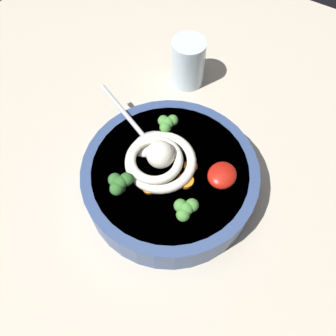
% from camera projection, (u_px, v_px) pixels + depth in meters
% --- Properties ---
extents(table_slab, '(1.23, 1.23, 0.04)m').
position_uv_depth(table_slab, '(170.00, 192.00, 0.62)').
color(table_slab, '#BCB29E').
rests_on(table_slab, ground).
extents(soup_bowl, '(0.28, 0.28, 0.06)m').
position_uv_depth(soup_bowl, '(168.00, 177.00, 0.57)').
color(soup_bowl, '#334775').
rests_on(soup_bowl, table_slab).
extents(noodle_pile, '(0.12, 0.12, 0.05)m').
position_uv_depth(noodle_pile, '(159.00, 160.00, 0.54)').
color(noodle_pile, silver).
rests_on(noodle_pile, soup_bowl).
extents(soup_spoon, '(0.10, 0.17, 0.02)m').
position_uv_depth(soup_spoon, '(145.00, 138.00, 0.57)').
color(soup_spoon, '#B7B7BC').
rests_on(soup_spoon, soup_bowl).
extents(chili_sauce_dollop, '(0.05, 0.04, 0.02)m').
position_uv_depth(chili_sauce_dollop, '(222.00, 175.00, 0.53)').
color(chili_sauce_dollop, '#B2190F').
rests_on(chili_sauce_dollop, soup_bowl).
extents(broccoli_floret_beside_chili, '(0.04, 0.03, 0.03)m').
position_uv_depth(broccoli_floret_beside_chili, '(120.00, 183.00, 0.51)').
color(broccoli_floret_beside_chili, '#7A9E60').
rests_on(broccoli_floret_beside_chili, soup_bowl).
extents(broccoli_floret_far, '(0.04, 0.03, 0.03)m').
position_uv_depth(broccoli_floret_far, '(167.00, 123.00, 0.57)').
color(broccoli_floret_far, '#7A9E60').
rests_on(broccoli_floret_far, soup_bowl).
extents(broccoli_floret_rear, '(0.04, 0.03, 0.03)m').
position_uv_depth(broccoli_floret_rear, '(186.00, 209.00, 0.49)').
color(broccoli_floret_rear, '#7A9E60').
rests_on(broccoli_floret_rear, soup_bowl).
extents(carrot_slice_extra_b, '(0.03, 0.03, 0.01)m').
position_uv_depth(carrot_slice_extra_b, '(185.00, 181.00, 0.53)').
color(carrot_slice_extra_b, orange).
rests_on(carrot_slice_extra_b, soup_bowl).
extents(carrot_slice_extra_a, '(0.02, 0.02, 0.00)m').
position_uv_depth(carrot_slice_extra_a, '(149.00, 187.00, 0.53)').
color(carrot_slice_extra_a, orange).
rests_on(carrot_slice_extra_a, soup_bowl).
extents(carrot_slice_right, '(0.02, 0.02, 0.00)m').
position_uv_depth(carrot_slice_right, '(191.00, 166.00, 0.55)').
color(carrot_slice_right, orange).
rests_on(carrot_slice_right, soup_bowl).
extents(drinking_glass, '(0.07, 0.07, 0.10)m').
position_uv_depth(drinking_glass, '(188.00, 63.00, 0.68)').
color(drinking_glass, silver).
rests_on(drinking_glass, table_slab).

